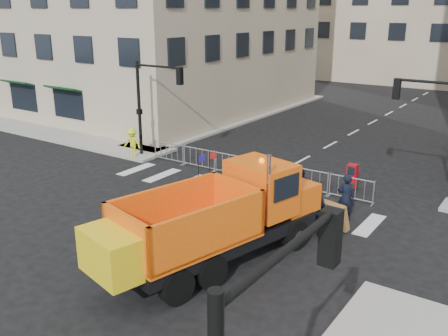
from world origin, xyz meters
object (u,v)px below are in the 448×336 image
Objects in this scene: plow_truck at (215,218)px; cop_a at (346,197)px; cop_b at (315,207)px; worker at (132,143)px; cop_c at (301,190)px; newspaper_box at (352,176)px.

cop_a is (2.13, 5.96, -0.71)m from plow_truck.
worker is (-12.54, 3.19, -0.07)m from cop_b.
plow_truck is 6.37m from cop_a.
cop_a reaches higher than cop_c.
cop_a is 1.74× the size of newspaper_box.
worker is at bearing -7.82° from cop_b.
cop_a is 1.87m from cop_c.
cop_b is 1.85× the size of newspaper_box.
plow_truck is 6.21× the size of worker.
newspaper_box is at bearing -105.60° from cop_a.
cop_b reaches higher than cop_c.
cop_a is 13.11m from worker.
cop_b is 2.11m from cop_c.
cop_b is at bearing -82.91° from newspaper_box.
plow_truck reaches higher than cop_b.
cop_a reaches higher than worker.
cop_a is 3.64m from newspaper_box.
cop_b is at bearing -23.75° from worker.
cop_b reaches higher than worker.
cop_b is at bearing 42.96° from cop_a.
plow_truck reaches higher than cop_a.
cop_a is at bearing -15.36° from worker.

